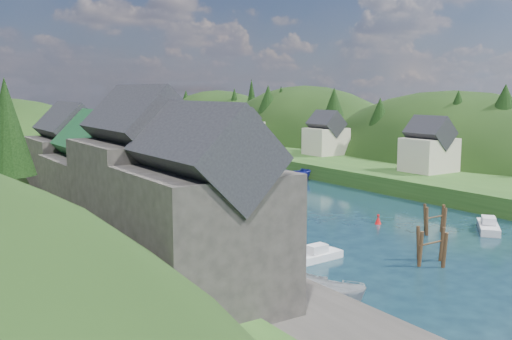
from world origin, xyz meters
TOP-DOWN VIEW (x-y plane):
  - ground at (0.00, 50.00)m, footprint 600.00×600.00m
  - hillside_right at (45.00, 75.00)m, footprint 36.00×245.56m
  - far_hills at (1.22, 174.01)m, footprint 103.00×68.00m
  - hill_trees at (-0.12, 64.54)m, footprint 90.03×147.61m
  - quay_left at (-24.00, 20.00)m, footprint 12.00×110.00m
  - terrace_left_grass at (-31.00, 20.00)m, footprint 12.00×110.00m
  - quayside_buildings at (-26.00, 6.39)m, footprint 8.00×35.84m
  - boat_sheds at (-26.00, 39.00)m, footprint 7.00×21.00m
  - terrace_right at (25.00, 40.00)m, footprint 16.00×120.00m
  - right_bank_cottages at (28.00, 48.33)m, footprint 9.00×59.24m
  - piling_cluster_near at (-3.25, -3.73)m, footprint 3.24×3.02m
  - piling_cluster_far at (5.23, 2.86)m, footprint 2.86×2.71m
  - channel_buoy_near at (3.47, 9.00)m, footprint 0.70×0.70m
  - channel_buoy_far at (-3.34, 18.40)m, footprint 0.70×0.70m
  - moored_boats at (-1.96, 20.96)m, footprint 36.20×92.27m

SIDE VIEW (x-z plane):
  - far_hills at x=1.22m, z-range -32.80..11.20m
  - hillside_right at x=45.00m, z-range -31.41..16.59m
  - ground at x=0.00m, z-range 0.00..0.00m
  - channel_buoy_near at x=3.47m, z-range -0.07..1.03m
  - channel_buoy_far at x=-3.34m, z-range -0.07..1.03m
  - moored_boats at x=-1.96m, z-range -0.50..1.80m
  - quay_left at x=-24.00m, z-range 0.00..2.00m
  - piling_cluster_far at x=5.23m, z-range -0.57..2.89m
  - terrace_right at x=25.00m, z-range 0.00..2.40m
  - piling_cluster_near at x=-3.25m, z-range -0.57..3.00m
  - terrace_left_grass at x=-31.00m, z-range 0.00..2.50m
  - boat_sheds at x=-26.00m, z-range 1.52..9.02m
  - right_bank_cottages at x=28.00m, z-range 1.64..10.05m
  - quayside_buildings at x=-26.00m, z-range 0.64..13.54m
  - hill_trees at x=-0.12m, z-range 4.95..17.18m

